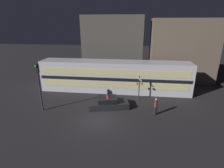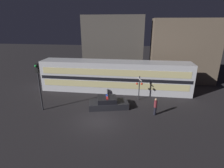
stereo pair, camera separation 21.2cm
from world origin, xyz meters
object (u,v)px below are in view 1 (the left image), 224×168
at_px(police_car, 108,103).
at_px(pedestrian, 156,106).
at_px(train, 115,76).
at_px(crossing_signal_near, 139,86).
at_px(traffic_light_corner, 39,80).

height_order(police_car, pedestrian, pedestrian).
bearing_deg(train, crossing_signal_near, -39.42).
distance_m(police_car, traffic_light_corner, 7.75).
relative_size(train, pedestrian, 10.86).
relative_size(police_car, crossing_signal_near, 1.53).
height_order(train, police_car, train).
xyz_separation_m(train, police_car, (-0.12, -5.20, -1.59)).
distance_m(train, traffic_light_corner, 9.92).
xyz_separation_m(police_car, pedestrian, (5.03, -1.06, 0.46)).
bearing_deg(police_car, train, 75.40).
bearing_deg(pedestrian, police_car, 168.09).
bearing_deg(traffic_light_corner, train, 43.63).
distance_m(pedestrian, crossing_signal_near, 4.01).
relative_size(crossing_signal_near, traffic_light_corner, 0.59).
bearing_deg(crossing_signal_near, police_car, -143.81).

